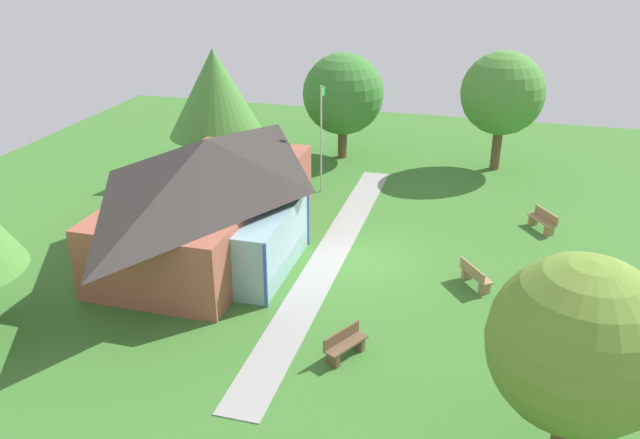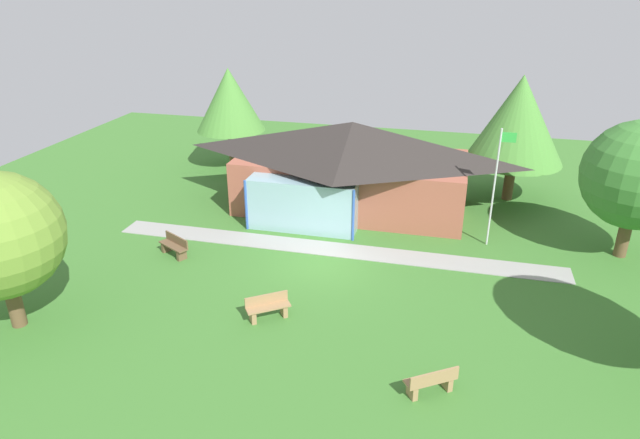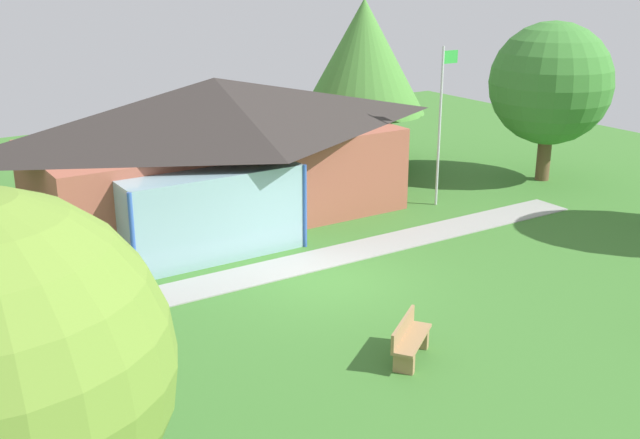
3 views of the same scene
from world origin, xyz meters
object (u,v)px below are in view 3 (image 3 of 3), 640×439
object	(u,v)px
tree_behind_pavilion_right	(364,57)
pavilion	(217,148)
flagpole	(441,119)
tree_east_hedge	(551,84)
bench_front_center	(409,341)
bench_mid_left	(94,340)

from	to	relation	value
tree_behind_pavilion_right	pavilion	bearing A→B (deg)	-157.82
flagpole	tree_east_hedge	world-z (taller)	tree_east_hedge
pavilion	bench_front_center	xyz separation A→B (m)	(-0.75, -10.22, -1.85)
bench_front_center	tree_east_hedge	distance (m)	15.26
pavilion	bench_front_center	bearing A→B (deg)	-94.21
bench_mid_left	tree_behind_pavilion_right	bearing A→B (deg)	-115.51
tree_behind_pavilion_right	flagpole	bearing A→B (deg)	-100.85
bench_front_center	tree_east_hedge	size ratio (longest dim) A/B	0.26
flagpole	tree_east_hedge	distance (m)	5.35
bench_front_center	bench_mid_left	bearing A→B (deg)	-68.77
flagpole	tree_east_hedge	size ratio (longest dim) A/B	0.90
flagpole	tree_behind_pavilion_right	size ratio (longest dim) A/B	0.81
bench_mid_left	bench_front_center	bearing A→B (deg)	175.37
bench_front_center	tree_behind_pavilion_right	world-z (taller)	tree_behind_pavilion_right
bench_front_center	tree_behind_pavilion_right	size ratio (longest dim) A/B	0.23
flagpole	bench_mid_left	distance (m)	13.54
flagpole	bench_mid_left	world-z (taller)	flagpole
flagpole	tree_behind_pavilion_right	distance (m)	6.00
flagpole	bench_front_center	size ratio (longest dim) A/B	3.47
bench_front_center	bench_mid_left	size ratio (longest dim) A/B	0.97
pavilion	tree_east_hedge	size ratio (longest dim) A/B	2.09
pavilion	tree_behind_pavilion_right	bearing A→B (deg)	22.18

